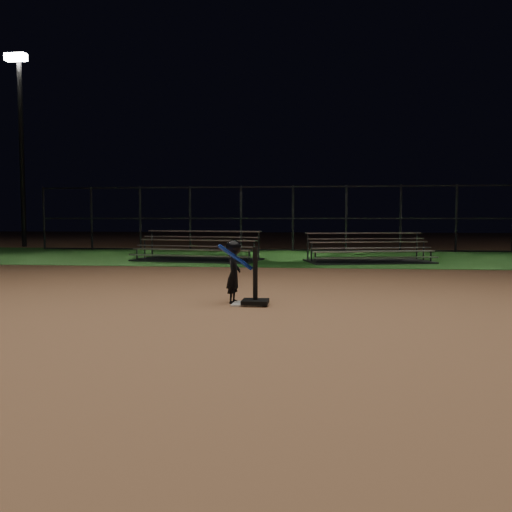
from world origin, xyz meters
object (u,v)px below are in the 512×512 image
Objects in this scene: batting_tee at (255,293)px; child_batter at (234,269)px; home_plate at (248,304)px; bleacher_left at (197,255)px; light_pole_left at (20,133)px; bleacher_right at (369,256)px.

batting_tee is 0.51m from child_batter.
home_plate is at bearing -111.10° from child_batter.
bleacher_left is at bearing 108.51° from batting_tee.
bleacher_left is 0.47× the size of light_pole_left.
light_pole_left is at bearing 140.11° from bleacher_right.
child_batter is at bearing -122.68° from bleacher_right.
home_plate is 0.12× the size of bleacher_left.
home_plate is at bearing -120.92° from bleacher_right.
batting_tee is 8.33m from bleacher_right.
light_pole_left is at bearing 152.68° from bleacher_left.
light_pole_left reaches higher than bleacher_right.
light_pole_left reaches higher than child_batter.
light_pole_left is at bearing 128.77° from home_plate.
bleacher_right is at bearing -13.77° from child_batter.
child_batter reaches higher than bleacher_left.
batting_tee is at bearing -62.30° from bleacher_left.
light_pole_left is (-14.42, 7.00, 4.77)m from bleacher_right.
light_pole_left is (-11.77, 14.83, 4.44)m from child_batter.
bleacher_right is at bearing 73.96° from batting_tee.
batting_tee is 0.10× the size of light_pole_left.
bleacher_left is (-2.57, 7.96, 0.17)m from home_plate.
home_plate is 0.12× the size of bleacher_right.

